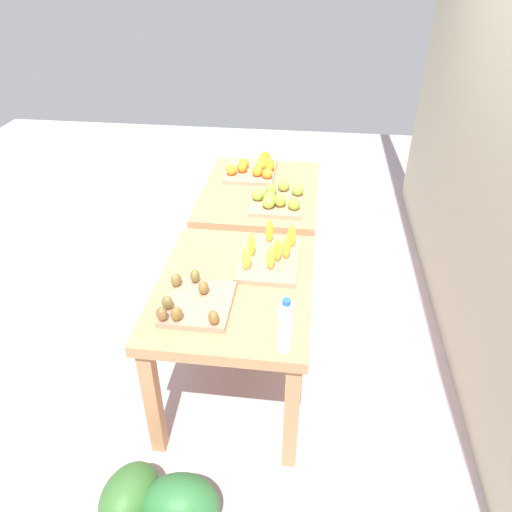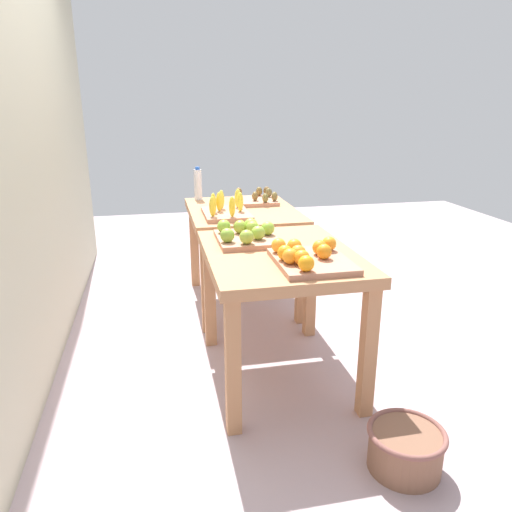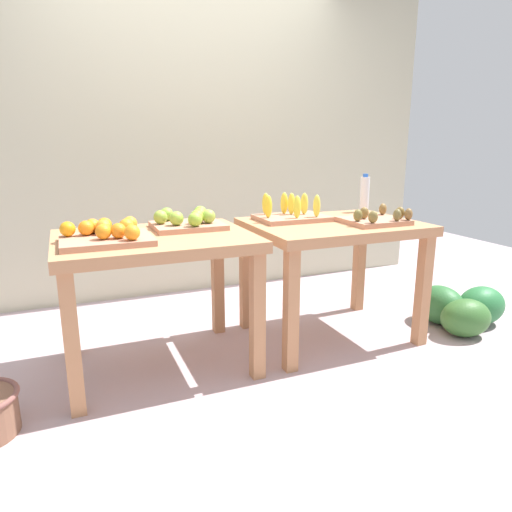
# 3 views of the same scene
# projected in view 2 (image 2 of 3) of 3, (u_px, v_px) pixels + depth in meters

# --- Properties ---
(ground_plane) EXTENTS (8.00, 8.00, 0.00)m
(ground_plane) POSITION_uv_depth(u_px,v_px,m) (258.00, 332.00, 3.38)
(ground_plane) COLOR #B49DA4
(back_wall) EXTENTS (4.40, 0.12, 3.00)m
(back_wall) POSITION_uv_depth(u_px,v_px,m) (19.00, 110.00, 2.66)
(back_wall) COLOR #BAB79B
(back_wall) RESTS_ON ground_plane
(display_table_left) EXTENTS (1.04, 0.80, 0.76)m
(display_table_left) POSITION_uv_depth(u_px,v_px,m) (279.00, 270.00, 2.66)
(display_table_left) COLOR #B67D53
(display_table_left) RESTS_ON ground_plane
(display_table_right) EXTENTS (1.04, 0.80, 0.76)m
(display_table_right) POSITION_uv_depth(u_px,v_px,m) (242.00, 223.00, 3.71)
(display_table_right) COLOR #B67D53
(display_table_right) RESTS_ON ground_plane
(orange_bin) EXTENTS (0.45, 0.37, 0.11)m
(orange_bin) POSITION_uv_depth(u_px,v_px,m) (308.00, 257.00, 2.40)
(orange_bin) COLOR tan
(orange_bin) RESTS_ON display_table_left
(apple_bin) EXTENTS (0.40, 0.35, 0.11)m
(apple_bin) POSITION_uv_depth(u_px,v_px,m) (246.00, 234.00, 2.80)
(apple_bin) COLOR tan
(apple_bin) RESTS_ON display_table_left
(banana_crate) EXTENTS (0.44, 0.32, 0.17)m
(banana_crate) POSITION_uv_depth(u_px,v_px,m) (226.00, 210.00, 3.43)
(banana_crate) COLOR tan
(banana_crate) RESTS_ON display_table_right
(kiwi_bin) EXTENTS (0.37, 0.33, 0.10)m
(kiwi_bin) POSITION_uv_depth(u_px,v_px,m) (257.00, 199.00, 3.89)
(kiwi_bin) COLOR tan
(kiwi_bin) RESTS_ON display_table_right
(water_bottle) EXTENTS (0.07, 0.07, 0.27)m
(water_bottle) POSITION_uv_depth(u_px,v_px,m) (198.00, 184.00, 3.99)
(water_bottle) COLOR silver
(water_bottle) RESTS_ON display_table_right
(watermelon_pile) EXTENTS (0.64, 0.59, 0.27)m
(watermelon_pile) POSITION_uv_depth(u_px,v_px,m) (249.00, 251.00, 4.77)
(watermelon_pile) COLOR #29703A
(watermelon_pile) RESTS_ON ground_plane
(wicker_basket) EXTENTS (0.34, 0.34, 0.19)m
(wicker_basket) POSITION_uv_depth(u_px,v_px,m) (405.00, 448.00, 2.10)
(wicker_basket) COLOR brown
(wicker_basket) RESTS_ON ground_plane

